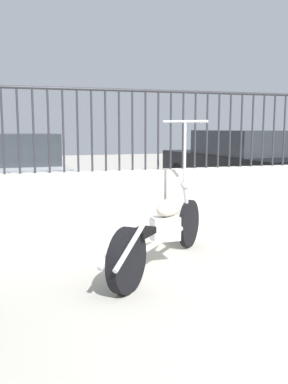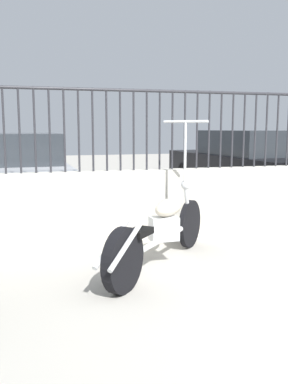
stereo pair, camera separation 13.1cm
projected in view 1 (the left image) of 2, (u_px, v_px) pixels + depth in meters
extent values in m
cube|color=beige|center=(194.00, 203.00, 5.46)|extent=(9.95, 0.18, 0.89)
cylinder|color=#2D2D33|center=(2.00, 130.00, 4.63)|extent=(0.02, 0.02, 0.96)
cylinder|color=#2D2D33|center=(18.00, 130.00, 4.68)|extent=(0.02, 0.02, 0.96)
cylinder|color=#2D2D33|center=(33.00, 130.00, 4.73)|extent=(0.02, 0.02, 0.96)
cylinder|color=#2D2D33|center=(49.00, 130.00, 4.77)|extent=(0.02, 0.02, 0.96)
cylinder|color=#2D2D33|center=(63.00, 130.00, 4.82)|extent=(0.02, 0.02, 0.96)
cylinder|color=#2D2D33|center=(78.00, 130.00, 4.87)|extent=(0.02, 0.02, 0.96)
cylinder|color=#2D2D33|center=(92.00, 130.00, 4.92)|extent=(0.02, 0.02, 0.96)
cylinder|color=#2D2D33|center=(106.00, 130.00, 4.97)|extent=(0.02, 0.02, 0.96)
cylinder|color=#2D2D33|center=(119.00, 130.00, 5.02)|extent=(0.02, 0.02, 0.96)
cylinder|color=#2D2D33|center=(132.00, 130.00, 5.07)|extent=(0.02, 0.02, 0.96)
cylinder|color=#2D2D33|center=(145.00, 130.00, 5.12)|extent=(0.02, 0.02, 0.96)
cylinder|color=#2D2D33|center=(158.00, 130.00, 5.17)|extent=(0.02, 0.02, 0.96)
cylinder|color=#2D2D33|center=(171.00, 130.00, 5.22)|extent=(0.02, 0.02, 0.96)
cylinder|color=#2D2D33|center=(183.00, 130.00, 5.27)|extent=(0.02, 0.02, 0.96)
cylinder|color=#2D2D33|center=(195.00, 130.00, 5.32)|extent=(0.02, 0.02, 0.96)
cylinder|color=#2D2D33|center=(207.00, 130.00, 5.37)|extent=(0.02, 0.02, 0.96)
cylinder|color=#2D2D33|center=(219.00, 130.00, 5.42)|extent=(0.02, 0.02, 0.96)
cylinder|color=#2D2D33|center=(230.00, 130.00, 5.47)|extent=(0.02, 0.02, 0.96)
cylinder|color=#2D2D33|center=(241.00, 130.00, 5.52)|extent=(0.02, 0.02, 0.96)
cylinder|color=#2D2D33|center=(252.00, 130.00, 5.57)|extent=(0.02, 0.02, 0.96)
cylinder|color=#2D2D33|center=(263.00, 130.00, 5.62)|extent=(0.02, 0.02, 0.96)
cylinder|color=#2D2D33|center=(274.00, 130.00, 5.67)|extent=(0.02, 0.02, 0.96)
cylinder|color=#2D2D33|center=(284.00, 130.00, 5.72)|extent=(0.02, 0.02, 0.96)
cylinder|color=#2D2D33|center=(196.00, 92.00, 5.25)|extent=(9.95, 0.04, 0.04)
cylinder|color=black|center=(189.00, 224.00, 5.03)|extent=(0.43, 0.45, 0.56)
cylinder|color=black|center=(127.00, 261.00, 3.62)|extent=(0.46, 0.48, 0.57)
cylinder|color=silver|center=(163.00, 239.00, 4.33)|extent=(1.03, 1.09, 0.06)
cube|color=silver|center=(165.00, 228.00, 4.36)|extent=(0.28, 0.18, 0.24)
ellipsoid|color=beige|center=(170.00, 207.00, 4.43)|extent=(0.50, 0.51, 0.18)
cube|color=black|center=(142.00, 232.00, 3.86)|extent=(0.31, 0.31, 0.06)
cylinder|color=silver|center=(187.00, 204.00, 4.91)|extent=(0.18, 0.19, 0.51)
sphere|color=silver|center=(185.00, 185.00, 4.82)|extent=(0.11, 0.11, 0.11)
cylinder|color=silver|center=(185.00, 153.00, 4.74)|extent=(0.03, 0.03, 0.68)
cylinder|color=silver|center=(185.00, 122.00, 4.69)|extent=(0.40, 0.38, 0.03)
cylinder|color=silver|center=(137.00, 235.00, 3.61)|extent=(0.57, 0.60, 0.45)
cylinder|color=silver|center=(122.00, 233.00, 3.66)|extent=(0.57, 0.60, 0.45)
cylinder|color=black|center=(48.00, 181.00, 8.78)|extent=(0.12, 0.64, 0.64)
cylinder|color=black|center=(66.00, 200.00, 6.42)|extent=(0.12, 0.64, 0.64)
cube|color=#B7BABF|center=(7.00, 179.00, 7.31)|extent=(1.80, 4.09, 0.58)
cube|color=#2D3338|center=(6.00, 148.00, 7.04)|extent=(1.60, 1.97, 0.49)
cylinder|color=black|center=(179.00, 177.00, 9.53)|extent=(0.15, 0.65, 0.64)
cylinder|color=black|center=(240.00, 174.00, 10.11)|extent=(0.15, 0.65, 0.64)
cylinder|color=black|center=(244.00, 192.00, 7.24)|extent=(0.15, 0.65, 0.64)
cube|color=black|center=(242.00, 170.00, 8.64)|extent=(1.98, 4.11, 0.64)
cube|color=#2D3338|center=(249.00, 142.00, 8.38)|extent=(1.67, 2.02, 0.47)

